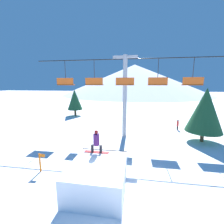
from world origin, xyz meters
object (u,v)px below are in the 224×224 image
(trail_marker, at_px, (40,162))
(snowboarder, at_px, (96,142))
(pine_tree_near, at_px, (205,110))
(distant_skier, at_px, (178,124))
(snow_ramp, at_px, (98,176))

(trail_marker, bearing_deg, snowboarder, 4.01)
(pine_tree_near, distance_m, distant_skier, 4.52)
(distant_skier, bearing_deg, snow_ramp, -120.74)
(pine_tree_near, bearing_deg, distant_skier, 109.46)
(snowboarder, bearing_deg, distant_skier, 54.95)
(pine_tree_near, xyz_separation_m, distant_skier, (-1.28, 3.63, -2.38))
(pine_tree_near, height_order, distant_skier, pine_tree_near)
(snowboarder, bearing_deg, snow_ramp, -72.69)
(trail_marker, distance_m, distant_skier, 15.11)
(snow_ramp, bearing_deg, trail_marker, 166.10)
(pine_tree_near, bearing_deg, trail_marker, -150.06)
(trail_marker, bearing_deg, snow_ramp, -13.90)
(trail_marker, xyz_separation_m, distant_skier, (10.79, 10.58, 0.01))
(snowboarder, height_order, trail_marker, snowboarder)
(snowboarder, bearing_deg, trail_marker, -175.99)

